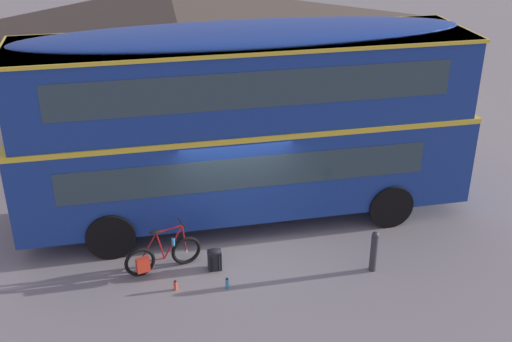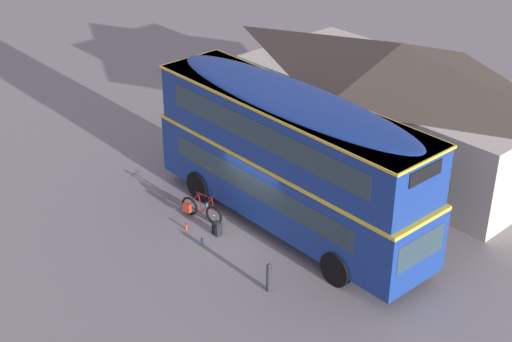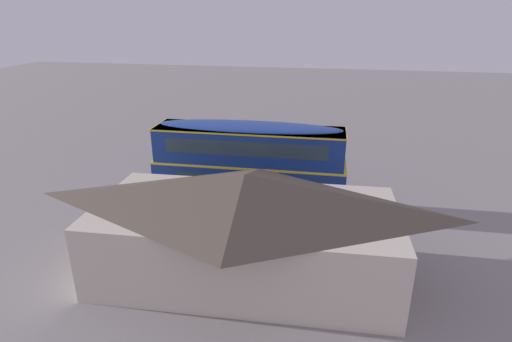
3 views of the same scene
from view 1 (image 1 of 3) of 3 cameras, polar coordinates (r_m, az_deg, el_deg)
ground_plane at (r=15.21m, az=-1.82°, el=-5.99°), size 120.00×120.00×0.00m
double_decker_bus at (r=14.98m, az=-0.91°, el=4.82°), size 10.72×2.77×4.79m
touring_bicycle at (r=14.04m, az=-8.49°, el=-7.52°), size 1.69×0.72×1.06m
backpack_on_ground at (r=14.04m, az=-3.72°, el=-7.83°), size 0.30×0.30×0.50m
water_bottle_red_squeeze at (r=13.58m, az=-7.21°, el=-10.12°), size 0.07×0.07×0.22m
water_bottle_blue_sports at (r=13.53m, az=-2.60°, el=-10.00°), size 0.07×0.07×0.25m
pub_building at (r=21.33m, az=-7.52°, el=10.26°), size 12.75×6.58×4.56m
kerb_bollard at (r=14.07m, az=10.49°, el=-7.01°), size 0.16×0.16×0.97m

